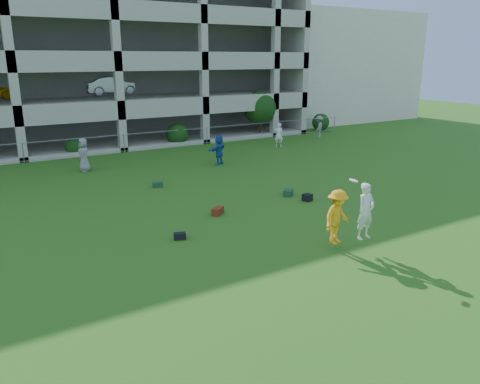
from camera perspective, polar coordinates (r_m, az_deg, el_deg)
ground at (r=15.01m, az=9.00°, el=-7.38°), size 100.00×100.00×0.00m
stucco_building at (r=50.03m, az=8.97°, el=14.84°), size 16.00×14.00×10.00m
bystander_c at (r=26.47m, az=-18.50°, el=4.30°), size 0.69×0.95×1.79m
bystander_d at (r=26.79m, az=-2.60°, el=5.17°), size 1.62×1.25×1.71m
bystander_e at (r=32.24m, az=4.73°, el=6.95°), size 0.72×0.63×1.66m
bystander_f at (r=36.29m, az=9.61°, el=7.82°), size 1.26×1.14×1.69m
bag_red_a at (r=18.32m, az=-2.73°, el=-2.34°), size 0.62×0.57×0.28m
bag_black_b at (r=16.01m, az=-7.35°, el=-5.34°), size 0.46×0.37×0.22m
bag_green_c at (r=20.91m, az=5.89°, el=-0.09°), size 0.61×0.59×0.26m
crate_d at (r=20.23m, az=8.20°, el=-0.66°), size 0.43×0.43×0.30m
bag_green_g at (r=22.50m, az=-10.01°, el=0.90°), size 0.58×0.46×0.25m
frisbee_contest at (r=15.04m, az=12.66°, el=-2.79°), size 1.59×1.29×2.22m
parking_garage at (r=39.18m, az=-18.53°, el=15.43°), size 30.00×14.00×12.00m
fence at (r=31.24m, az=-13.96°, el=5.82°), size 36.06×0.06×1.20m
shrub_row at (r=33.36m, az=-6.83°, el=8.37°), size 34.38×2.52×3.50m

